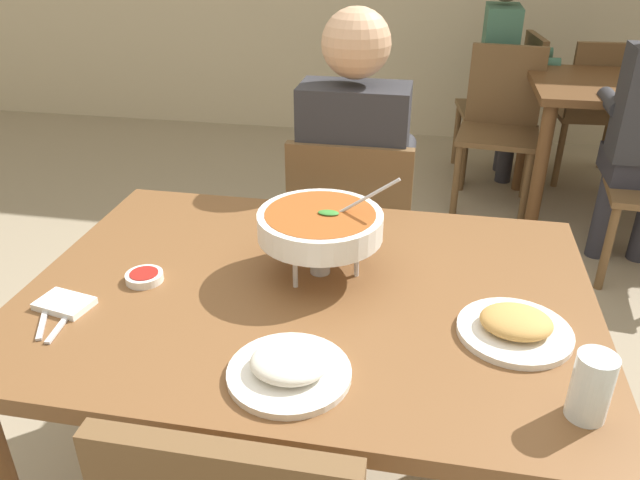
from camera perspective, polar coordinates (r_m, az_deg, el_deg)
The scene contains 16 objects.
dining_table_main at distance 1.53m, azimuth -1.05°, elevation -7.74°, with size 1.33×0.95×0.77m.
chair_diner_main at distance 2.26m, azimuth 2.89°, elevation 0.15°, with size 0.44×0.44×0.90m.
diner_main at distance 2.19m, azimuth 3.16°, elevation 6.02°, with size 0.40×0.45×1.31m.
curry_bowl at distance 1.47m, azimuth 0.02°, elevation 1.36°, with size 0.33×0.30×0.26m.
rice_plate at distance 1.21m, azimuth -2.86°, elevation -11.66°, with size 0.24×0.24×0.06m.
appetizer_plate at distance 1.37m, azimuth 17.50°, elevation -7.60°, with size 0.24×0.24×0.06m.
sauce_dish at distance 1.55m, azimuth -15.83°, elevation -3.26°, with size 0.09×0.09×0.02m.
napkin_folded at distance 1.52m, azimuth -22.42°, elevation -5.43°, with size 0.12×0.08×0.02m, color white.
fork_utensil at distance 1.50m, azimuth -24.02°, elevation -6.46°, with size 0.01×0.17×0.01m, color silver.
spoon_utensil at distance 1.47m, azimuth -22.38°, elevation -6.75°, with size 0.01×0.17×0.01m, color silver.
drink_glass at distance 1.20m, azimuth 23.60°, elevation -12.50°, with size 0.07×0.07×0.13m.
dining_table_far at distance 3.73m, azimuth 26.31°, elevation 10.69°, with size 1.00×0.80×0.77m.
chair_bg_right at distance 4.21m, azimuth 17.12°, elevation 12.28°, with size 0.49×0.49×0.90m.
chair_bg_corner at distance 4.26m, azimuth 24.08°, elevation 11.27°, with size 0.47×0.47×0.90m.
chair_bg_window at distance 3.78m, azimuth 16.27°, elevation 10.70°, with size 0.49×0.49×0.90m.
patron_bg_right at distance 4.13m, azimuth 16.55°, elevation 15.46°, with size 0.45×0.40×1.31m.
Camera 1 is at (0.26, -1.22, 1.56)m, focal length 34.83 mm.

